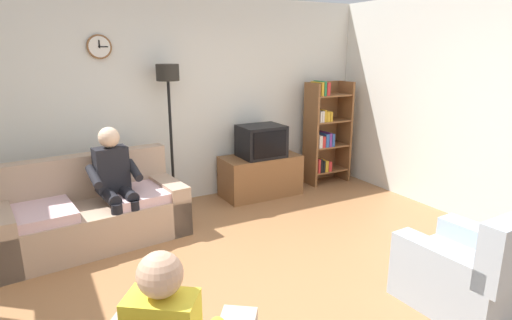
% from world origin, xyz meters
% --- Properties ---
extents(ground_plane, '(12.00, 12.00, 0.00)m').
position_xyz_m(ground_plane, '(0.00, 0.00, 0.00)').
color(ground_plane, '#9E6B42').
extents(back_wall_assembly, '(6.20, 0.17, 2.70)m').
position_xyz_m(back_wall_assembly, '(-0.00, 2.66, 1.35)').
color(back_wall_assembly, silver).
rests_on(back_wall_assembly, ground_plane).
extents(right_wall, '(0.12, 5.80, 2.70)m').
position_xyz_m(right_wall, '(2.86, 0.00, 1.35)').
color(right_wall, silver).
rests_on(right_wall, ground_plane).
extents(couch, '(1.99, 1.09, 0.90)m').
position_xyz_m(couch, '(-1.27, 1.81, 0.31)').
color(couch, tan).
rests_on(couch, ground_plane).
extents(tv_stand, '(1.10, 0.56, 0.57)m').
position_xyz_m(tv_stand, '(1.04, 2.25, 0.29)').
color(tv_stand, brown).
rests_on(tv_stand, ground_plane).
extents(tv, '(0.60, 0.49, 0.44)m').
position_xyz_m(tv, '(1.04, 2.23, 0.79)').
color(tv, black).
rests_on(tv, tv_stand).
extents(bookshelf, '(0.68, 0.36, 1.58)m').
position_xyz_m(bookshelf, '(2.21, 2.32, 0.79)').
color(bookshelf, brown).
rests_on(bookshelf, ground_plane).
extents(floor_lamp, '(0.28, 0.28, 1.85)m').
position_xyz_m(floor_lamp, '(-0.20, 2.35, 1.45)').
color(floor_lamp, black).
rests_on(floor_lamp, ground_plane).
extents(armchair_near_bookshelf, '(0.84, 0.92, 0.90)m').
position_xyz_m(armchair_near_bookshelf, '(1.20, -0.89, 0.29)').
color(armchair_near_bookshelf, '#9EADBC').
rests_on(armchair_near_bookshelf, ground_plane).
extents(person_on_couch, '(0.54, 0.57, 1.24)m').
position_xyz_m(person_on_couch, '(-1.02, 1.70, 0.70)').
color(person_on_couch, black).
rests_on(person_on_couch, ground_plane).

